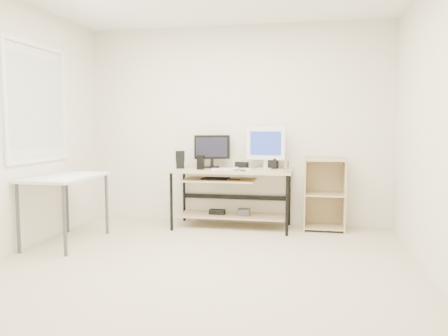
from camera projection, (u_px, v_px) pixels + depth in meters
name	position (u px, v px, depth m)	size (l,w,h in m)	color
room	(186.00, 124.00, 3.90)	(4.01, 4.01, 2.62)	beige
desk	(230.00, 186.00, 5.53)	(1.50, 0.65, 0.75)	tan
side_table	(65.00, 183.00, 4.79)	(0.60, 1.00, 0.75)	white
shelf_unit	(324.00, 193.00, 5.48)	(0.50, 0.40, 0.90)	tan
black_monitor	(212.00, 149.00, 5.69)	(0.45, 0.21, 0.43)	black
white_imac	(266.00, 144.00, 5.58)	(0.51, 0.16, 0.54)	silver
keyboard	(231.00, 169.00, 5.45)	(0.49, 0.14, 0.02)	white
mouse	(236.00, 169.00, 5.39)	(0.08, 0.12, 0.04)	#BBBBC0
center_speaker	(242.00, 165.00, 5.63)	(0.17, 0.07, 0.08)	black
speaker_left	(180.00, 159.00, 5.63)	(0.14, 0.14, 0.23)	black
speaker_right	(273.00, 163.00, 5.60)	(0.11, 0.11, 0.14)	black
audio_controller	(201.00, 162.00, 5.48)	(0.09, 0.06, 0.18)	black
volume_puck	(217.00, 168.00, 5.51)	(0.05, 0.05, 0.02)	black
smartphone	(243.00, 170.00, 5.33)	(0.06, 0.11, 0.01)	black
coaster	(287.00, 172.00, 5.14)	(0.08, 0.08, 0.01)	#9C6C46
drinking_glass	(287.00, 166.00, 5.13)	(0.07, 0.07, 0.13)	white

